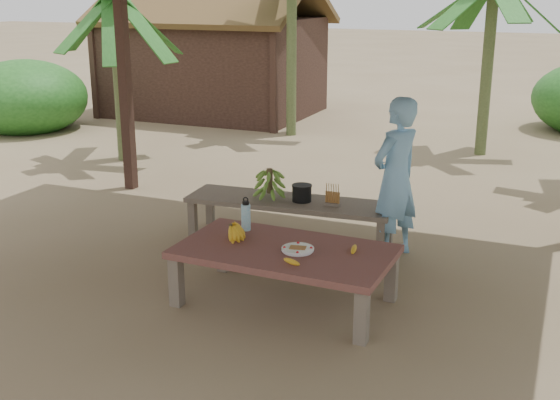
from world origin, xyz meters
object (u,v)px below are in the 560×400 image
at_px(ripe_banana_bunch, 231,231).
at_px(water_flask, 246,216).
at_px(plate, 298,249).
at_px(cooking_pot, 302,193).
at_px(woman, 396,178).
at_px(bench, 289,205).
at_px(work_table, 285,256).

height_order(ripe_banana_bunch, water_flask, water_flask).
relative_size(plate, cooking_pot, 1.35).
relative_size(cooking_pot, woman, 0.12).
xyz_separation_m(ripe_banana_bunch, water_flask, (0.02, 0.27, 0.06)).
distance_m(plate, cooking_pot, 1.60).
height_order(bench, woman, woman).
bearing_deg(water_flask, ripe_banana_bunch, -94.60).
distance_m(water_flask, woman, 1.60).
relative_size(work_table, plate, 6.67).
bearing_deg(bench, water_flask, -91.65).
height_order(plate, woman, woman).
relative_size(bench, water_flask, 7.14).
bearing_deg(ripe_banana_bunch, cooking_pot, 85.75).
relative_size(ripe_banana_bunch, water_flask, 0.79).
bearing_deg(plate, bench, 114.43).
bearing_deg(woman, cooking_pot, -64.15).
bearing_deg(plate, woman, 73.40).
xyz_separation_m(bench, water_flask, (0.05, -1.18, 0.24)).
relative_size(water_flask, woman, 0.19).
bearing_deg(plate, work_table, 169.20).
bearing_deg(cooking_pot, ripe_banana_bunch, -94.25).
bearing_deg(woman, ripe_banana_bunch, -11.07).
xyz_separation_m(ripe_banana_bunch, woman, (1.10, 1.44, 0.23)).
bearing_deg(water_flask, woman, 47.49).
distance_m(ripe_banana_bunch, plate, 0.66).
distance_m(work_table, water_flask, 0.62).
distance_m(plate, woman, 1.59).
distance_m(ripe_banana_bunch, cooking_pot, 1.45).
bearing_deg(plate, water_flask, 152.87).
xyz_separation_m(plate, cooking_pot, (-0.54, 1.51, 0.02)).
bearing_deg(water_flask, plate, -27.13).
bearing_deg(water_flask, cooking_pot, 85.83).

